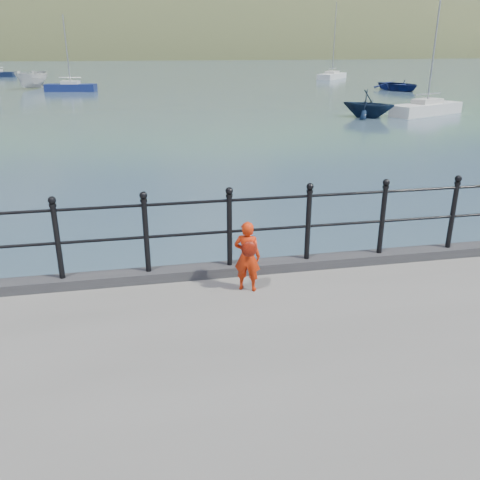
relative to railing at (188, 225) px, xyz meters
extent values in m
plane|color=#2D4251|center=(0.00, 0.15, -1.82)|extent=(600.00, 600.00, 0.00)
cube|color=#28282B|center=(0.00, 0.00, -0.75)|extent=(60.00, 0.30, 0.15)
cylinder|color=black|center=(0.00, 0.00, -0.15)|extent=(18.00, 0.04, 0.04)
cylinder|color=black|center=(0.00, 0.00, 0.32)|extent=(18.00, 0.04, 0.04)
cylinder|color=black|center=(-1.80, 0.00, -0.15)|extent=(0.08, 0.08, 1.05)
sphere|color=black|center=(-1.80, 0.00, 0.47)|extent=(0.11, 0.11, 0.11)
cylinder|color=black|center=(-0.60, 0.00, -0.15)|extent=(0.08, 0.08, 1.05)
sphere|color=black|center=(-0.60, 0.00, 0.47)|extent=(0.11, 0.11, 0.11)
cylinder|color=black|center=(0.60, 0.00, -0.15)|extent=(0.08, 0.08, 1.05)
sphere|color=black|center=(0.60, 0.00, 0.47)|extent=(0.11, 0.11, 0.11)
cylinder|color=black|center=(1.80, 0.00, -0.15)|extent=(0.08, 0.08, 1.05)
sphere|color=black|center=(1.80, 0.00, 0.47)|extent=(0.11, 0.11, 0.11)
cylinder|color=black|center=(3.00, 0.00, -0.15)|extent=(0.08, 0.08, 1.05)
sphere|color=black|center=(3.00, 0.00, 0.47)|extent=(0.11, 0.11, 0.11)
cylinder|color=black|center=(4.20, 0.00, -0.15)|extent=(0.08, 0.08, 1.05)
sphere|color=black|center=(4.20, 0.00, 0.47)|extent=(0.11, 0.11, 0.11)
ellipsoid|color=#333A21|center=(20.00, 195.15, -17.22)|extent=(400.00, 100.00, 88.00)
ellipsoid|color=#387026|center=(60.00, 255.15, -29.12)|extent=(600.00, 180.00, 156.00)
cube|color=silver|center=(-35.00, 181.15, 1.18)|extent=(9.00, 6.00, 6.00)
cube|color=#4C4744|center=(-35.00, 181.15, 5.18)|extent=(9.50, 6.50, 2.00)
cube|color=silver|center=(-12.00, 181.15, 1.18)|extent=(9.00, 6.00, 6.00)
cube|color=#4C4744|center=(-12.00, 181.15, 5.18)|extent=(9.50, 6.50, 2.00)
cube|color=silver|center=(18.00, 181.15, 1.18)|extent=(9.00, 6.00, 6.00)
cube|color=#4C4744|center=(18.00, 181.15, 5.18)|extent=(9.50, 6.50, 2.00)
cube|color=silver|center=(45.00, 181.15, 1.18)|extent=(9.00, 6.00, 6.00)
cube|color=#4C4744|center=(45.00, 181.15, 5.18)|extent=(9.50, 6.50, 2.00)
imported|color=red|center=(0.75, -0.56, -0.32)|extent=(0.43, 0.37, 1.01)
ellipsoid|color=red|center=(0.75, -0.69, -0.16)|extent=(0.22, 0.11, 0.23)
imported|color=navy|center=(25.00, 41.37, -1.30)|extent=(4.56, 5.68, 1.04)
imported|color=silver|center=(-10.92, 50.43, -0.91)|extent=(3.56, 5.06, 1.83)
imported|color=#0E1C33|center=(13.39, 23.13, -0.98)|extent=(4.23, 4.22, 1.69)
cube|color=silver|center=(25.10, 60.05, -1.57)|extent=(5.67, 6.26, 0.90)
cube|color=beige|center=(25.10, 60.05, -1.07)|extent=(2.47, 2.60, 0.50)
cylinder|color=#A5A5A8|center=(25.10, 60.05, 3.16)|extent=(0.10, 0.10, 8.56)
cylinder|color=#A5A5A8|center=(25.10, 60.05, -0.52)|extent=(1.97, 2.33, 0.06)
cube|color=navy|center=(-6.74, 46.45, -1.57)|extent=(4.94, 2.35, 0.90)
cube|color=beige|center=(-6.74, 46.45, -1.07)|extent=(1.82, 1.34, 0.50)
cylinder|color=#A5A5A8|center=(-6.74, 46.45, 1.96)|extent=(0.10, 0.10, 6.17)
cylinder|color=#A5A5A8|center=(-6.74, 46.45, -0.52)|extent=(2.11, 0.44, 0.06)
cube|color=silver|center=(17.75, 23.78, -1.57)|extent=(5.70, 3.70, 0.90)
cube|color=beige|center=(17.75, 23.78, -1.07)|extent=(2.22, 1.79, 0.50)
cylinder|color=#A5A5A8|center=(17.75, 23.78, 2.30)|extent=(0.10, 0.10, 6.85)
cylinder|color=#A5A5A8|center=(17.75, 23.78, -0.52)|extent=(2.31, 1.09, 0.06)
camera|label=1|loc=(-0.60, -6.86, 2.40)|focal=38.00mm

